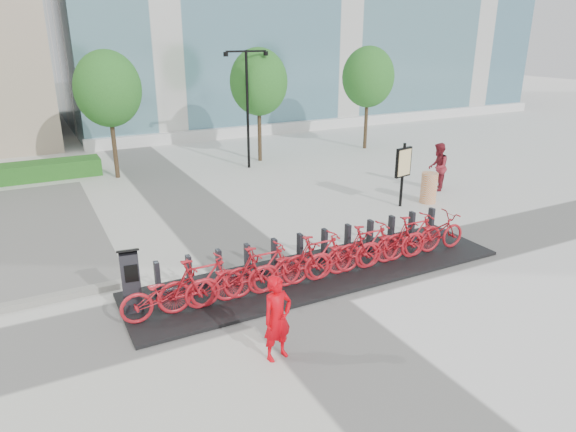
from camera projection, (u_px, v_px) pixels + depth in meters
name	position (u px, v px, depth m)	size (l,w,h in m)	color
ground	(280.00, 290.00, 11.95)	(120.00, 120.00, 0.00)	silver
hedge_b	(22.00, 173.00, 20.67)	(6.00, 1.20, 0.70)	#22531D
tree_1	(108.00, 89.00, 20.11)	(2.60, 2.60, 5.10)	brown
tree_2	(259.00, 82.00, 22.94)	(2.60, 2.60, 5.10)	brown
tree_3	(368.00, 77.00, 25.56)	(2.60, 2.60, 5.10)	brown
streetlamp	(247.00, 96.00, 21.83)	(2.00, 0.20, 5.00)	black
dock_pad	(321.00, 272.00, 12.76)	(9.60, 2.40, 0.08)	black
dock_rail_posts	(314.00, 248.00, 13.02)	(8.02, 0.50, 0.85)	black
bike_0	(168.00, 293.00, 10.57)	(0.70, 2.00, 1.05)	#AA151F
bike_1	(202.00, 283.00, 10.87)	(0.55, 1.94, 1.17)	#AA151F
bike_2	(233.00, 278.00, 11.20)	(0.70, 2.00, 1.05)	#AA151F
bike_3	(263.00, 269.00, 11.50)	(0.55, 1.94, 1.17)	#AA151F
bike_4	(291.00, 265.00, 11.83)	(0.70, 2.00, 1.05)	#AA151F
bike_5	(318.00, 257.00, 12.12)	(0.55, 1.94, 1.17)	#AA151F
bike_6	(344.00, 253.00, 12.46)	(0.70, 2.00, 1.05)	#AA151F
bike_7	(368.00, 246.00, 12.75)	(0.55, 1.94, 1.17)	#AA151F
bike_8	(391.00, 243.00, 13.09)	(0.70, 2.00, 1.05)	#AA151F
bike_9	(413.00, 236.00, 13.38)	(0.55, 1.94, 1.17)	#AA151F
bike_10	(434.00, 233.00, 13.71)	(0.70, 2.00, 1.05)	#AA151F
kiosk	(131.00, 280.00, 10.71)	(0.50, 0.43, 1.46)	black
worker_red	(277.00, 318.00, 9.21)	(0.60, 0.39, 1.64)	red
pedestrian	(438.00, 167.00, 19.28)	(0.88, 0.69, 1.82)	maroon
construction_barrel	(429.00, 188.00, 17.98)	(0.56, 0.56, 1.08)	#DD5900
map_sign	(403.00, 165.00, 17.29)	(0.73, 0.26, 2.21)	black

